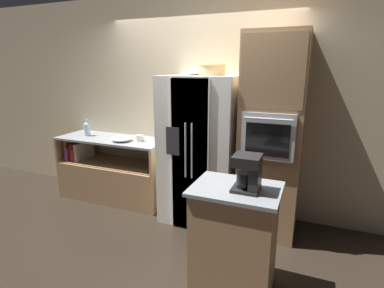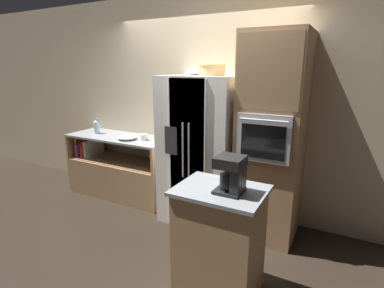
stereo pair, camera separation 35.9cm
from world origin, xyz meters
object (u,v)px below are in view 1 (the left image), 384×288
object	(u,v)px
bottle_tall	(87,128)
fruit_bowl	(195,72)
refrigerator	(201,150)
wall_oven	(272,137)
coffee_maker	(250,172)
wicker_basket	(212,69)
mug	(140,138)
mixing_bowl	(122,139)

from	to	relation	value
bottle_tall	fruit_bowl	bearing A→B (deg)	-0.73
refrigerator	wall_oven	size ratio (longest dim) A/B	0.80
fruit_bowl	bottle_tall	xyz separation A→B (m)	(-1.69, 0.02, -0.81)
bottle_tall	coffee_maker	xyz separation A→B (m)	(2.62, -1.18, 0.08)
wicker_basket	bottle_tall	world-z (taller)	wicker_basket
mug	wicker_basket	bearing A→B (deg)	-3.63
fruit_bowl	mug	xyz separation A→B (m)	(-0.80, 0.01, -0.88)
wicker_basket	mug	world-z (taller)	wicker_basket
mug	coffee_maker	xyz separation A→B (m)	(1.72, -1.17, 0.15)
mixing_bowl	coffee_maker	distance (m)	2.25
fruit_bowl	bottle_tall	bearing A→B (deg)	179.27
refrigerator	mixing_bowl	xyz separation A→B (m)	(-1.14, -0.02, 0.04)
mixing_bowl	fruit_bowl	bearing A→B (deg)	3.61
fruit_bowl	mug	world-z (taller)	fruit_bowl
mug	bottle_tall	bearing A→B (deg)	179.22
bottle_tall	mixing_bowl	xyz separation A→B (m)	(0.65, -0.09, -0.08)
wall_oven	wicker_basket	bearing A→B (deg)	-176.07
wicker_basket	bottle_tall	distance (m)	2.10
refrigerator	mixing_bowl	bearing A→B (deg)	-178.78
mug	fruit_bowl	bearing A→B (deg)	-0.68
refrigerator	mug	xyz separation A→B (m)	(-0.90, 0.05, 0.05)
mixing_bowl	coffee_maker	bearing A→B (deg)	-29.19
refrigerator	bottle_tall	bearing A→B (deg)	177.99
fruit_bowl	coffee_maker	xyz separation A→B (m)	(0.92, -1.16, -0.73)
refrigerator	fruit_bowl	distance (m)	0.94
wall_oven	fruit_bowl	bearing A→B (deg)	179.51
coffee_maker	refrigerator	bearing A→B (deg)	126.30
fruit_bowl	mug	distance (m)	1.19
wall_oven	mixing_bowl	distance (m)	1.98
wicker_basket	coffee_maker	size ratio (longest dim) A/B	1.11
bottle_tall	mixing_bowl	bearing A→B (deg)	-7.58
refrigerator	wall_oven	world-z (taller)	wall_oven
bottle_tall	mixing_bowl	size ratio (longest dim) A/B	0.87
wall_oven	fruit_bowl	distance (m)	1.17
refrigerator	wicker_basket	size ratio (longest dim) A/B	5.60
refrigerator	fruit_bowl	size ratio (longest dim) A/B	7.98
fruit_bowl	mixing_bowl	size ratio (longest dim) A/B	0.82
coffee_maker	wicker_basket	bearing A→B (deg)	122.04
bottle_tall	coffee_maker	distance (m)	2.87
mixing_bowl	coffee_maker	size ratio (longest dim) A/B	0.96
wicker_basket	mug	size ratio (longest dim) A/B	2.60
wall_oven	wicker_basket	xyz separation A→B (m)	(-0.70, -0.05, 0.73)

